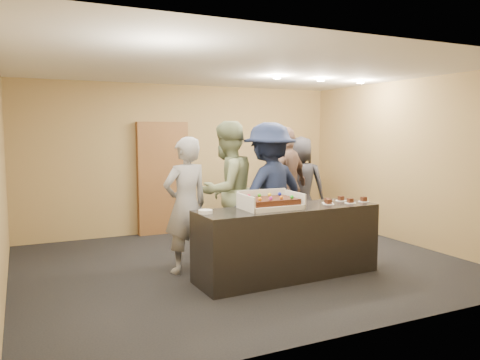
{
  "coord_description": "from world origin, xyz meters",
  "views": [
    {
      "loc": [
        -2.79,
        -5.79,
        1.86
      ],
      "look_at": [
        -0.06,
        0.0,
        1.19
      ],
      "focal_mm": 35.0,
      "sensor_mm": 36.0,
      "label": 1
    }
  ],
  "objects_px": {
    "person_dark_suit": "(300,186)",
    "person_sage_man": "(227,191)",
    "serving_counter": "(288,242)",
    "person_navy_man": "(269,192)",
    "person_brown_extra": "(286,186)",
    "person_server_grey": "(186,205)",
    "cake_box": "(270,205)",
    "plate_stack": "(205,212)",
    "storage_cabinet": "(163,178)",
    "sheet_cake": "(271,201)"
  },
  "relations": [
    {
      "from": "person_dark_suit",
      "to": "person_sage_man",
      "type": "bearing_deg",
      "value": 62.37
    },
    {
      "from": "serving_counter",
      "to": "person_navy_man",
      "type": "distance_m",
      "value": 0.96
    },
    {
      "from": "serving_counter",
      "to": "person_dark_suit",
      "type": "xyz_separation_m",
      "value": [
        1.48,
        2.04,
        0.43
      ]
    },
    {
      "from": "person_brown_extra",
      "to": "person_dark_suit",
      "type": "xyz_separation_m",
      "value": [
        0.58,
        0.48,
        -0.08
      ]
    },
    {
      "from": "person_server_grey",
      "to": "person_navy_man",
      "type": "bearing_deg",
      "value": 168.73
    },
    {
      "from": "serving_counter",
      "to": "person_server_grey",
      "type": "distance_m",
      "value": 1.41
    },
    {
      "from": "cake_box",
      "to": "person_dark_suit",
      "type": "distance_m",
      "value": 2.66
    },
    {
      "from": "plate_stack",
      "to": "person_sage_man",
      "type": "xyz_separation_m",
      "value": [
        0.73,
        1.04,
        0.08
      ]
    },
    {
      "from": "storage_cabinet",
      "to": "person_brown_extra",
      "type": "height_order",
      "value": "storage_cabinet"
    },
    {
      "from": "sheet_cake",
      "to": "plate_stack",
      "type": "xyz_separation_m",
      "value": [
        -0.86,
        0.03,
        -0.08
      ]
    },
    {
      "from": "person_server_grey",
      "to": "person_navy_man",
      "type": "height_order",
      "value": "person_navy_man"
    },
    {
      "from": "cake_box",
      "to": "sheet_cake",
      "type": "distance_m",
      "value": 0.06
    },
    {
      "from": "storage_cabinet",
      "to": "person_server_grey",
      "type": "bearing_deg",
      "value": -99.02
    },
    {
      "from": "sheet_cake",
      "to": "person_navy_man",
      "type": "relative_size",
      "value": 0.31
    },
    {
      "from": "sheet_cake",
      "to": "person_navy_man",
      "type": "bearing_deg",
      "value": 62.35
    },
    {
      "from": "storage_cabinet",
      "to": "serving_counter",
      "type": "bearing_deg",
      "value": -77.17
    },
    {
      "from": "person_sage_man",
      "to": "person_brown_extra",
      "type": "relative_size",
      "value": 1.04
    },
    {
      "from": "person_sage_man",
      "to": "person_dark_suit",
      "type": "height_order",
      "value": "person_sage_man"
    },
    {
      "from": "storage_cabinet",
      "to": "cake_box",
      "type": "distance_m",
      "value": 3.18
    },
    {
      "from": "serving_counter",
      "to": "person_server_grey",
      "type": "xyz_separation_m",
      "value": [
        -1.11,
        0.74,
        0.44
      ]
    },
    {
      "from": "cake_box",
      "to": "plate_stack",
      "type": "xyz_separation_m",
      "value": [
        -0.86,
        0.0,
        -0.03
      ]
    },
    {
      "from": "storage_cabinet",
      "to": "sheet_cake",
      "type": "relative_size",
      "value": 3.28
    },
    {
      "from": "storage_cabinet",
      "to": "cake_box",
      "type": "xyz_separation_m",
      "value": [
        0.47,
        -3.14,
        -0.06
      ]
    },
    {
      "from": "serving_counter",
      "to": "sheet_cake",
      "type": "relative_size",
      "value": 3.9
    },
    {
      "from": "plate_stack",
      "to": "sheet_cake",
      "type": "bearing_deg",
      "value": -1.92
    },
    {
      "from": "cake_box",
      "to": "person_sage_man",
      "type": "xyz_separation_m",
      "value": [
        -0.13,
        1.04,
        0.05
      ]
    },
    {
      "from": "cake_box",
      "to": "person_navy_man",
      "type": "bearing_deg",
      "value": 61.55
    },
    {
      "from": "serving_counter",
      "to": "person_navy_man",
      "type": "height_order",
      "value": "person_navy_man"
    },
    {
      "from": "person_sage_man",
      "to": "person_dark_suit",
      "type": "relative_size",
      "value": 1.13
    },
    {
      "from": "person_sage_man",
      "to": "person_dark_suit",
      "type": "xyz_separation_m",
      "value": [
        1.86,
        0.97,
        -0.12
      ]
    },
    {
      "from": "serving_counter",
      "to": "person_brown_extra",
      "type": "relative_size",
      "value": 1.24
    },
    {
      "from": "cake_box",
      "to": "plate_stack",
      "type": "height_order",
      "value": "cake_box"
    },
    {
      "from": "person_navy_man",
      "to": "sheet_cake",
      "type": "bearing_deg",
      "value": 48.42
    },
    {
      "from": "person_server_grey",
      "to": "person_brown_extra",
      "type": "height_order",
      "value": "person_brown_extra"
    },
    {
      "from": "person_dark_suit",
      "to": "storage_cabinet",
      "type": "bearing_deg",
      "value": 7.71
    },
    {
      "from": "person_sage_man",
      "to": "person_navy_man",
      "type": "bearing_deg",
      "value": 129.22
    },
    {
      "from": "serving_counter",
      "to": "cake_box",
      "type": "bearing_deg",
      "value": 171.78
    },
    {
      "from": "cake_box",
      "to": "person_navy_man",
      "type": "xyz_separation_m",
      "value": [
        0.41,
        0.75,
        0.04
      ]
    },
    {
      "from": "sheet_cake",
      "to": "person_brown_extra",
      "type": "distance_m",
      "value": 1.93
    },
    {
      "from": "sheet_cake",
      "to": "plate_stack",
      "type": "relative_size",
      "value": 3.65
    },
    {
      "from": "sheet_cake",
      "to": "person_sage_man",
      "type": "bearing_deg",
      "value": 96.71
    },
    {
      "from": "person_server_grey",
      "to": "person_navy_man",
      "type": "xyz_separation_m",
      "value": [
        1.26,
        0.04,
        0.1
      ]
    },
    {
      "from": "sheet_cake",
      "to": "person_server_grey",
      "type": "xyz_separation_m",
      "value": [
        -0.86,
        0.74,
        -0.1
      ]
    },
    {
      "from": "plate_stack",
      "to": "cake_box",
      "type": "bearing_deg",
      "value": -0.14
    },
    {
      "from": "sheet_cake",
      "to": "person_server_grey",
      "type": "relative_size",
      "value": 0.34
    },
    {
      "from": "storage_cabinet",
      "to": "person_dark_suit",
      "type": "xyz_separation_m",
      "value": [
        2.21,
        -1.13,
        -0.13
      ]
    },
    {
      "from": "plate_stack",
      "to": "person_navy_man",
      "type": "distance_m",
      "value": 1.48
    },
    {
      "from": "serving_counter",
      "to": "person_sage_man",
      "type": "distance_m",
      "value": 1.26
    },
    {
      "from": "sheet_cake",
      "to": "person_server_grey",
      "type": "distance_m",
      "value": 1.14
    },
    {
      "from": "storage_cabinet",
      "to": "sheet_cake",
      "type": "height_order",
      "value": "storage_cabinet"
    }
  ]
}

